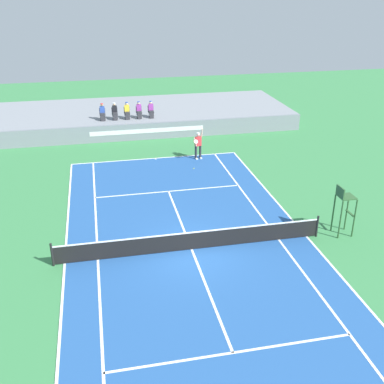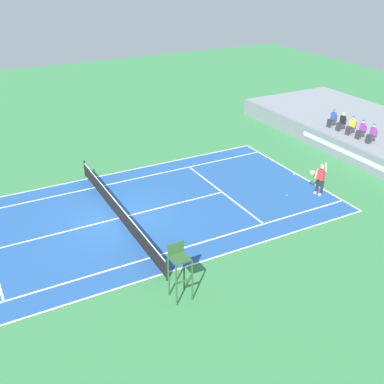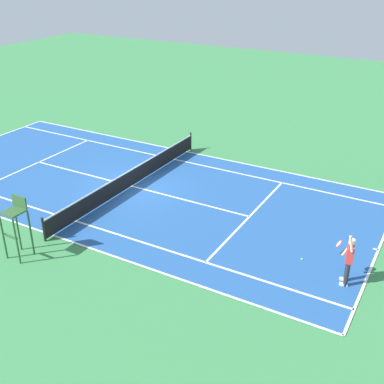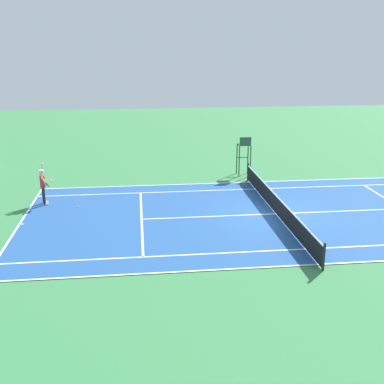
{
  "view_description": "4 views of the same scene",
  "coord_description": "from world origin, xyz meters",
  "px_view_note": "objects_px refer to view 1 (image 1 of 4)",
  "views": [
    {
      "loc": [
        -3.65,
        -17.31,
        10.94
      ],
      "look_at": [
        0.84,
        3.95,
        1.0
      ],
      "focal_mm": 43.5,
      "sensor_mm": 36.0,
      "label": 1
    },
    {
      "loc": [
        20.67,
        -6.68,
        12.49
      ],
      "look_at": [
        0.84,
        3.95,
        1.0
      ],
      "focal_mm": 43.81,
      "sensor_mm": 36.0,
      "label": 2
    },
    {
      "loc": [
        17.62,
        13.49,
        10.38
      ],
      "look_at": [
        0.84,
        3.95,
        1.0
      ],
      "focal_mm": 45.4,
      "sensor_mm": 36.0,
      "label": 3
    },
    {
      "loc": [
        -20.71,
        6.44,
        7.78
      ],
      "look_at": [
        0.84,
        3.95,
        1.0
      ],
      "focal_mm": 44.33,
      "sensor_mm": 36.0,
      "label": 4
    }
  ],
  "objects_px": {
    "tennis_player": "(198,145)",
    "umpire_chair": "(344,204)",
    "spectator_seated_0": "(102,112)",
    "tennis_ball": "(194,169)",
    "spectator_seated_2": "(127,111)",
    "spectator_seated_3": "(139,110)",
    "spectator_seated_1": "(115,112)",
    "spectator_seated_4": "(151,110)"
  },
  "relations": [
    {
      "from": "spectator_seated_0",
      "to": "spectator_seated_1",
      "type": "height_order",
      "value": "same"
    },
    {
      "from": "tennis_player",
      "to": "spectator_seated_1",
      "type": "bearing_deg",
      "value": 128.52
    },
    {
      "from": "spectator_seated_0",
      "to": "spectator_seated_4",
      "type": "bearing_deg",
      "value": 0.0
    },
    {
      "from": "tennis_player",
      "to": "umpire_chair",
      "type": "height_order",
      "value": "umpire_chair"
    },
    {
      "from": "spectator_seated_3",
      "to": "spectator_seated_4",
      "type": "relative_size",
      "value": 1.0
    },
    {
      "from": "tennis_player",
      "to": "tennis_ball",
      "type": "height_order",
      "value": "tennis_player"
    },
    {
      "from": "spectator_seated_1",
      "to": "umpire_chair",
      "type": "height_order",
      "value": "spectator_seated_1"
    },
    {
      "from": "spectator_seated_1",
      "to": "spectator_seated_4",
      "type": "relative_size",
      "value": 1.0
    },
    {
      "from": "spectator_seated_0",
      "to": "tennis_player",
      "type": "relative_size",
      "value": 0.61
    },
    {
      "from": "spectator_seated_2",
      "to": "tennis_player",
      "type": "distance_m",
      "value": 7.61
    },
    {
      "from": "spectator_seated_0",
      "to": "umpire_chair",
      "type": "bearing_deg",
      "value": -59.61
    },
    {
      "from": "spectator_seated_1",
      "to": "tennis_player",
      "type": "distance_m",
      "value": 8.15
    },
    {
      "from": "tennis_ball",
      "to": "spectator_seated_4",
      "type": "bearing_deg",
      "value": 101.27
    },
    {
      "from": "tennis_ball",
      "to": "umpire_chair",
      "type": "bearing_deg",
      "value": -62.09
    },
    {
      "from": "umpire_chair",
      "to": "spectator_seated_0",
      "type": "bearing_deg",
      "value": 120.39
    },
    {
      "from": "spectator_seated_2",
      "to": "tennis_player",
      "type": "bearing_deg",
      "value": -56.99
    },
    {
      "from": "spectator_seated_1",
      "to": "umpire_chair",
      "type": "distance_m",
      "value": 19.96
    },
    {
      "from": "spectator_seated_2",
      "to": "spectator_seated_3",
      "type": "relative_size",
      "value": 1.0
    },
    {
      "from": "tennis_ball",
      "to": "umpire_chair",
      "type": "height_order",
      "value": "umpire_chair"
    },
    {
      "from": "spectator_seated_0",
      "to": "tennis_ball",
      "type": "distance_m",
      "value": 9.86
    },
    {
      "from": "spectator_seated_0",
      "to": "spectator_seated_3",
      "type": "xyz_separation_m",
      "value": [
        2.76,
        0.0,
        0.0
      ]
    },
    {
      "from": "spectator_seated_3",
      "to": "tennis_ball",
      "type": "xyz_separation_m",
      "value": [
        2.54,
        -8.11,
        -1.83
      ]
    },
    {
      "from": "spectator_seated_1",
      "to": "tennis_ball",
      "type": "relative_size",
      "value": 18.6
    },
    {
      "from": "spectator_seated_2",
      "to": "spectator_seated_3",
      "type": "xyz_separation_m",
      "value": [
        0.91,
        0.0,
        0.0
      ]
    },
    {
      "from": "spectator_seated_2",
      "to": "spectator_seated_3",
      "type": "bearing_deg",
      "value": 0.0
    },
    {
      "from": "spectator_seated_4",
      "to": "spectator_seated_0",
      "type": "bearing_deg",
      "value": 180.0
    },
    {
      "from": "spectator_seated_1",
      "to": "tennis_ball",
      "type": "bearing_deg",
      "value": -61.64
    },
    {
      "from": "tennis_player",
      "to": "spectator_seated_2",
      "type": "bearing_deg",
      "value": 123.01
    },
    {
      "from": "spectator_seated_1",
      "to": "spectator_seated_3",
      "type": "bearing_deg",
      "value": 0.0
    },
    {
      "from": "spectator_seated_3",
      "to": "umpire_chair",
      "type": "height_order",
      "value": "spectator_seated_3"
    },
    {
      "from": "tennis_ball",
      "to": "spectator_seated_1",
      "type": "bearing_deg",
      "value": 118.36
    },
    {
      "from": "tennis_ball",
      "to": "spectator_seated_0",
      "type": "bearing_deg",
      "value": 123.15
    },
    {
      "from": "spectator_seated_4",
      "to": "tennis_player",
      "type": "distance_m",
      "value": 6.8
    },
    {
      "from": "umpire_chair",
      "to": "spectator_seated_3",
      "type": "bearing_deg",
      "value": 113.26
    },
    {
      "from": "spectator_seated_3",
      "to": "spectator_seated_1",
      "type": "bearing_deg",
      "value": 180.0
    },
    {
      "from": "spectator_seated_1",
      "to": "tennis_player",
      "type": "bearing_deg",
      "value": -51.48
    },
    {
      "from": "spectator_seated_3",
      "to": "umpire_chair",
      "type": "xyz_separation_m",
      "value": [
        7.57,
        -17.6,
        -0.31
      ]
    },
    {
      "from": "spectator_seated_0",
      "to": "spectator_seated_2",
      "type": "bearing_deg",
      "value": 0.0
    },
    {
      "from": "tennis_ball",
      "to": "umpire_chair",
      "type": "distance_m",
      "value": 10.85
    },
    {
      "from": "umpire_chair",
      "to": "tennis_player",
      "type": "bearing_deg",
      "value": 111.15
    },
    {
      "from": "spectator_seated_2",
      "to": "umpire_chair",
      "type": "relative_size",
      "value": 0.52
    },
    {
      "from": "spectator_seated_1",
      "to": "spectator_seated_3",
      "type": "xyz_separation_m",
      "value": [
        1.84,
        0.0,
        0.0
      ]
    }
  ]
}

